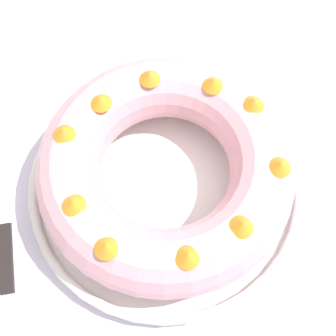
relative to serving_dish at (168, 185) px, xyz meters
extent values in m
plane|color=#4C4742|center=(0.00, 0.00, -0.78)|extent=(8.00, 8.00, 0.00)
cube|color=silver|center=(0.00, 0.00, -0.03)|extent=(1.57, 1.04, 0.03)
cylinder|color=white|center=(0.00, 0.00, -0.01)|extent=(0.34, 0.34, 0.01)
torus|color=white|center=(0.00, 0.00, 0.01)|extent=(0.35, 0.35, 0.01)
torus|color=#E09EAD|center=(0.00, 0.00, 0.05)|extent=(0.31, 0.31, 0.08)
cone|color=orange|center=(-0.11, -0.04, 0.10)|extent=(0.03, 0.03, 0.01)
cone|color=orange|center=(-0.08, -0.09, 0.10)|extent=(0.04, 0.04, 0.01)
cone|color=orange|center=(0.00, -0.12, 0.10)|extent=(0.04, 0.04, 0.01)
cone|color=orange|center=(0.06, -0.10, 0.10)|extent=(0.04, 0.04, 0.01)
cone|color=orange|center=(0.12, -0.04, 0.10)|extent=(0.04, 0.04, 0.01)
cone|color=orange|center=(0.11, 0.04, 0.10)|extent=(0.04, 0.04, 0.01)
cone|color=orange|center=(0.07, 0.08, 0.10)|extent=(0.04, 0.04, 0.01)
cone|color=orange|center=(0.00, 0.11, 0.10)|extent=(0.03, 0.03, 0.01)
cone|color=orange|center=(-0.07, 0.08, 0.10)|extent=(0.03, 0.03, 0.01)
cone|color=orange|center=(-0.11, 0.05, 0.10)|extent=(0.04, 0.04, 0.01)
cube|color=black|center=(-0.21, -0.05, -0.01)|extent=(0.02, 0.09, 0.01)
cube|color=silver|center=(-0.21, 0.04, -0.01)|extent=(0.02, 0.11, 0.00)
camera|label=1|loc=(-0.04, -0.23, 0.56)|focal=50.00mm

